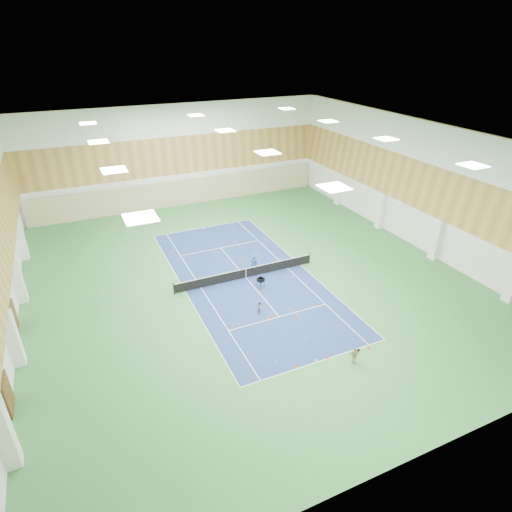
% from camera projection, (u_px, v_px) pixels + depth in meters
% --- Properties ---
extents(ground, '(40.00, 40.00, 0.00)m').
position_uv_depth(ground, '(246.00, 278.00, 37.46)').
color(ground, '#33773B').
rests_on(ground, ground).
extents(room_shell, '(36.00, 40.00, 12.00)m').
position_uv_depth(room_shell, '(245.00, 214.00, 34.68)').
color(room_shell, white).
rests_on(room_shell, ground).
extents(wood_cladding, '(36.00, 40.00, 8.00)m').
position_uv_depth(wood_cladding, '(245.00, 190.00, 33.75)').
color(wood_cladding, '#BD8C46').
rests_on(wood_cladding, room_shell).
extents(ceiling_light_grid, '(21.40, 25.40, 0.06)m').
position_uv_depth(ceiling_light_grid, '(244.00, 140.00, 31.93)').
color(ceiling_light_grid, white).
rests_on(ceiling_light_grid, room_shell).
extents(court_surface, '(10.97, 23.77, 0.01)m').
position_uv_depth(court_surface, '(246.00, 278.00, 37.46)').
color(court_surface, navy).
rests_on(court_surface, ground).
extents(tennis_balls_scatter, '(10.57, 22.77, 0.07)m').
position_uv_depth(tennis_balls_scatter, '(246.00, 277.00, 37.44)').
color(tennis_balls_scatter, yellow).
rests_on(tennis_balls_scatter, ground).
extents(tennis_net, '(12.80, 0.10, 1.10)m').
position_uv_depth(tennis_net, '(246.00, 272.00, 37.21)').
color(tennis_net, black).
rests_on(tennis_net, ground).
extents(back_curtain, '(35.40, 0.16, 3.20)m').
position_uv_depth(back_curtain, '(183.00, 192.00, 52.65)').
color(back_curtain, '#C6B793').
rests_on(back_curtain, ground).
extents(door_left_a, '(0.08, 1.80, 2.20)m').
position_uv_depth(door_left_a, '(8.00, 394.00, 23.94)').
color(door_left_a, '#593319').
rests_on(door_left_a, ground).
extents(door_left_b, '(0.08, 1.80, 2.20)m').
position_uv_depth(door_left_b, '(15.00, 317.00, 30.39)').
color(door_left_b, '#593319').
rests_on(door_left_b, ground).
extents(coach, '(0.72, 0.60, 1.68)m').
position_uv_depth(coach, '(254.00, 264.00, 37.93)').
color(coach, '#214C9A').
rests_on(coach, ground).
extents(child_court, '(0.67, 0.67, 1.09)m').
position_uv_depth(child_court, '(260.00, 307.00, 32.51)').
color(child_court, gray).
rests_on(child_court, ground).
extents(child_apron, '(0.76, 0.43, 1.23)m').
position_uv_depth(child_apron, '(354.00, 355.00, 27.54)').
color(child_apron, tan).
rests_on(child_apron, ground).
extents(ball_cart, '(0.68, 0.68, 0.90)m').
position_uv_depth(ball_cart, '(261.00, 283.00, 35.82)').
color(ball_cart, black).
rests_on(ball_cart, ground).
extents(cone_svc_a, '(0.23, 0.23, 0.25)m').
position_uv_depth(cone_svc_a, '(232.00, 324.00, 31.32)').
color(cone_svc_a, orange).
rests_on(cone_svc_a, ground).
extents(cone_svc_b, '(0.21, 0.21, 0.23)m').
position_uv_depth(cone_svc_b, '(272.00, 317.00, 32.11)').
color(cone_svc_b, '#FD600D').
rests_on(cone_svc_b, ground).
extents(cone_svc_c, '(0.22, 0.22, 0.25)m').
position_uv_depth(cone_svc_c, '(297.00, 316.00, 32.23)').
color(cone_svc_c, '#FF620D').
rests_on(cone_svc_c, ground).
extents(cone_svc_d, '(0.20, 0.20, 0.22)m').
position_uv_depth(cone_svc_d, '(314.00, 304.00, 33.60)').
color(cone_svc_d, '#F85B0D').
rests_on(cone_svc_d, ground).
extents(cone_base_a, '(0.18, 0.18, 0.19)m').
position_uv_depth(cone_base_a, '(251.00, 378.00, 26.46)').
color(cone_base_a, '#FF590D').
rests_on(cone_base_a, ground).
extents(cone_base_b, '(0.21, 0.21, 0.24)m').
position_uv_depth(cone_base_b, '(296.00, 366.00, 27.40)').
color(cone_base_b, orange).
rests_on(cone_base_b, ground).
extents(cone_base_c, '(0.20, 0.20, 0.22)m').
position_uv_depth(cone_base_c, '(328.00, 357.00, 28.15)').
color(cone_base_c, '#FF4E0D').
rests_on(cone_base_c, ground).
extents(cone_base_d, '(0.23, 0.23, 0.25)m').
position_uv_depth(cone_base_d, '(368.00, 347.00, 28.99)').
color(cone_base_d, orange).
rests_on(cone_base_d, ground).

